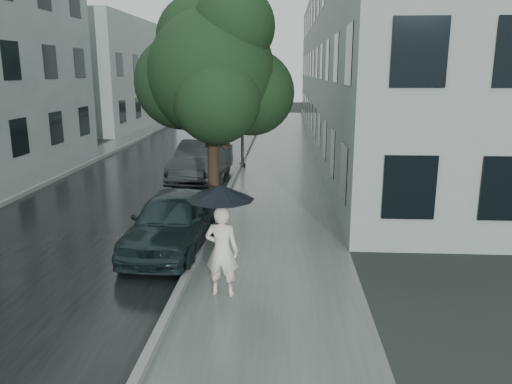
# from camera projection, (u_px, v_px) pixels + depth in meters

# --- Properties ---
(ground) EXTENTS (120.00, 120.00, 0.00)m
(ground) POSITION_uv_depth(u_px,v_px,m) (263.00, 275.00, 10.58)
(ground) COLOR black
(ground) RESTS_ON ground
(sidewalk) EXTENTS (3.50, 60.00, 0.01)m
(sidewalk) POSITION_uv_depth(u_px,v_px,m) (280.00, 168.00, 22.20)
(sidewalk) COLOR slate
(sidewalk) RESTS_ON ground
(kerb_near) EXTENTS (0.15, 60.00, 0.15)m
(kerb_near) POSITION_uv_depth(u_px,v_px,m) (240.00, 166.00, 22.29)
(kerb_near) COLOR slate
(kerb_near) RESTS_ON ground
(asphalt_road) EXTENTS (6.85, 60.00, 0.00)m
(asphalt_road) POSITION_uv_depth(u_px,v_px,m) (163.00, 167.00, 22.50)
(asphalt_road) COLOR black
(asphalt_road) RESTS_ON ground
(kerb_far) EXTENTS (0.15, 60.00, 0.15)m
(kerb_far) POSITION_uv_depth(u_px,v_px,m) (87.00, 164.00, 22.68)
(kerb_far) COLOR slate
(kerb_far) RESTS_ON ground
(sidewalk_far) EXTENTS (1.70, 60.00, 0.01)m
(sidewalk_far) POSITION_uv_depth(u_px,v_px,m) (67.00, 165.00, 22.75)
(sidewalk_far) COLOR #4C5451
(sidewalk_far) RESTS_ON ground
(building_near) EXTENTS (7.02, 36.00, 9.00)m
(building_near) POSITION_uv_depth(u_px,v_px,m) (375.00, 66.00, 28.12)
(building_near) COLOR gray
(building_near) RESTS_ON ground
(building_far_b) EXTENTS (7.02, 18.00, 8.00)m
(building_far_b) POSITION_uv_depth(u_px,v_px,m) (106.00, 74.00, 39.50)
(building_far_b) COLOR gray
(building_far_b) RESTS_ON ground
(pedestrian) EXTENTS (0.69, 0.51, 1.76)m
(pedestrian) POSITION_uv_depth(u_px,v_px,m) (222.00, 251.00, 9.44)
(pedestrian) COLOR silver
(pedestrian) RESTS_ON sidewalk
(umbrella) EXTENTS (1.44, 1.44, 1.29)m
(umbrella) POSITION_uv_depth(u_px,v_px,m) (221.00, 192.00, 9.18)
(umbrella) COLOR black
(umbrella) RESTS_ON ground
(street_tree) EXTENTS (4.22, 3.83, 6.25)m
(street_tree) POSITION_uv_depth(u_px,v_px,m) (212.00, 71.00, 12.70)
(street_tree) COLOR #332619
(street_tree) RESTS_ON ground
(lamp_post) EXTENTS (0.84, 0.40, 4.67)m
(lamp_post) POSITION_uv_depth(u_px,v_px,m) (239.00, 107.00, 21.75)
(lamp_post) COLOR black
(lamp_post) RESTS_ON ground
(car_near) EXTENTS (1.97, 4.27, 1.42)m
(car_near) POSITION_uv_depth(u_px,v_px,m) (173.00, 221.00, 11.94)
(car_near) COLOR black
(car_near) RESTS_ON ground
(car_far) EXTENTS (2.00, 4.83, 1.55)m
(car_far) POSITION_uv_depth(u_px,v_px,m) (202.00, 161.00, 19.53)
(car_far) COLOR black
(car_far) RESTS_ON ground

